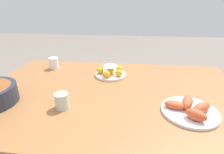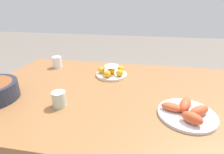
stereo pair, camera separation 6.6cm
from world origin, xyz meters
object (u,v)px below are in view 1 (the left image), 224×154
at_px(cup_near, 54,63).
at_px(dining_table, 114,103).
at_px(cake_plate, 111,72).
at_px(seafood_platter, 190,109).
at_px(cup_far, 62,101).

bearing_deg(cup_near, dining_table, 147.69).
distance_m(cake_plate, seafood_platter, 0.60).
height_order(dining_table, cup_far, cup_far).
bearing_deg(cup_far, cake_plate, -113.96).
distance_m(seafood_platter, cup_near, 1.03).
bearing_deg(seafood_platter, cake_plate, -43.72).
bearing_deg(seafood_platter, cup_far, 2.16).
bearing_deg(seafood_platter, dining_table, -25.50).
xyz_separation_m(seafood_platter, cup_near, (0.89, -0.51, 0.02)).
bearing_deg(cup_far, dining_table, -139.17).
relative_size(cake_plate, cup_far, 2.74).
relative_size(seafood_platter, cup_near, 3.06).
distance_m(dining_table, cup_near, 0.62).
bearing_deg(dining_table, cup_far, 40.83).
height_order(cake_plate, cup_far, same).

